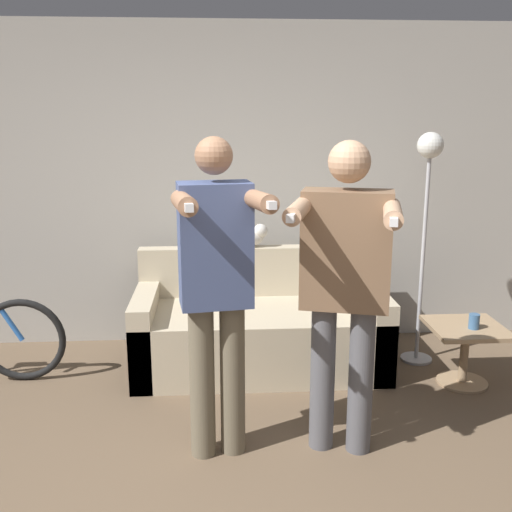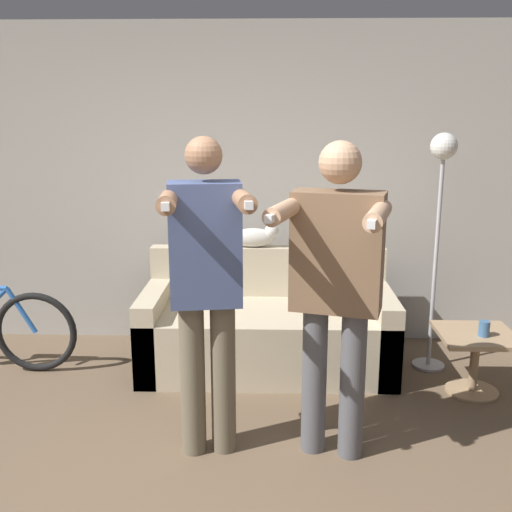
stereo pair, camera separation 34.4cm
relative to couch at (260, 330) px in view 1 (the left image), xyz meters
name	(u,v)px [view 1 (the left image)]	position (x,y,z in m)	size (l,w,h in m)	color
wall_back	(198,188)	(-0.46, 0.62, 1.01)	(10.00, 0.05, 2.60)	#B7B2A8
couch	(260,330)	(0.00, 0.00, 0.00)	(1.86, 0.88, 0.86)	beige
person_left	(216,282)	(-0.32, -1.21, 0.73)	(0.52, 0.72, 1.79)	#6B604C
person_right	(345,277)	(0.37, -1.21, 0.75)	(0.66, 0.78, 1.76)	#56565B
cat	(244,237)	(-0.10, 0.33, 0.65)	(0.48, 0.14, 0.19)	silver
floor_lamp	(427,191)	(1.24, 0.01, 1.05)	(0.24, 0.24, 1.76)	#B2B2B7
side_table	(465,341)	(1.44, -0.41, 0.03)	(0.51, 0.51, 0.43)	#A38460
cup	(474,321)	(1.46, -0.47, 0.20)	(0.07, 0.07, 0.11)	#3D6693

